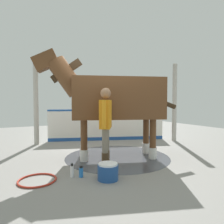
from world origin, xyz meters
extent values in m
cube|color=gray|center=(0.00, 0.00, -0.01)|extent=(16.00, 16.00, 0.02)
cylinder|color=#42444C|center=(-0.07, -0.20, 0.00)|extent=(2.65, 2.65, 0.00)
cube|color=white|center=(2.12, -0.99, 0.54)|extent=(1.49, 4.01, 1.08)
cube|color=#1E4C99|center=(2.12, -0.99, 1.11)|extent=(1.51, 4.02, 0.06)
cube|color=#1E4C99|center=(2.12, -0.99, 0.06)|extent=(1.49, 4.02, 0.12)
cylinder|color=#B7B2A8|center=(2.53, 1.42, 1.39)|extent=(0.16, 0.16, 2.77)
cylinder|color=#B7B2A8|center=(0.90, -3.11, 1.39)|extent=(0.16, 0.16, 2.77)
cube|color=brown|center=(-0.07, -0.20, 1.49)|extent=(1.70, 2.43, 1.01)
cylinder|color=brown|center=(-0.05, 0.68, 0.49)|extent=(0.16, 0.16, 0.99)
cylinder|color=silver|center=(-0.05, 0.68, 0.14)|extent=(0.20, 0.20, 0.28)
cylinder|color=brown|center=(0.47, 0.50, 0.49)|extent=(0.16, 0.16, 0.99)
cylinder|color=silver|center=(0.47, 0.50, 0.14)|extent=(0.20, 0.20, 0.28)
cylinder|color=brown|center=(-0.62, -0.90, 0.49)|extent=(0.16, 0.16, 0.99)
cylinder|color=silver|center=(-0.62, -0.90, 0.14)|extent=(0.20, 0.20, 0.28)
cylinder|color=brown|center=(-0.10, -1.09, 0.49)|extent=(0.16, 0.16, 0.99)
cylinder|color=silver|center=(-0.10, -1.09, 0.14)|extent=(0.20, 0.20, 0.28)
cylinder|color=brown|center=(0.35, 0.98, 2.01)|extent=(0.73, 0.99, 1.00)
cube|color=#382819|center=(0.35, 0.98, 2.16)|extent=(0.32, 0.75, 0.61)
cube|color=brown|center=(0.51, 1.43, 2.38)|extent=(0.48, 0.71, 0.56)
cylinder|color=#382819|center=(-0.48, -1.34, 1.39)|extent=(0.35, 0.70, 0.35)
cylinder|color=#47331E|center=(-0.56, 0.35, 0.17)|extent=(0.15, 0.15, 0.34)
cylinder|color=slate|center=(-0.56, 0.35, 0.59)|extent=(0.13, 0.13, 0.51)
cylinder|color=#47331E|center=(-0.75, 0.47, 0.17)|extent=(0.15, 0.15, 0.34)
cylinder|color=slate|center=(-0.75, 0.47, 0.59)|extent=(0.13, 0.13, 0.51)
cube|color=orange|center=(-0.66, 0.41, 1.14)|extent=(0.53, 0.45, 0.60)
cylinder|color=orange|center=(-0.41, 0.25, 1.16)|extent=(0.09, 0.09, 0.57)
cylinder|color=orange|center=(-0.91, 0.57, 1.16)|extent=(0.09, 0.09, 0.57)
sphere|color=#936B4C|center=(-0.66, 0.41, 1.59)|extent=(0.23, 0.23, 0.23)
cylinder|color=#1E478C|center=(-1.33, 0.69, 0.13)|extent=(0.38, 0.38, 0.27)
cylinder|color=white|center=(-1.33, 0.69, 0.28)|extent=(0.35, 0.35, 0.03)
cylinder|color=white|center=(-0.91, 1.23, 0.11)|extent=(0.06, 0.06, 0.21)
cylinder|color=black|center=(-0.91, 1.23, 0.23)|extent=(0.04, 0.04, 0.05)
cylinder|color=blue|center=(-0.99, 1.08, 0.09)|extent=(0.08, 0.08, 0.17)
cylinder|color=black|center=(-0.99, 1.08, 0.19)|extent=(0.05, 0.05, 0.04)
torus|color=#B72D1E|center=(-0.81, 1.83, 0.02)|extent=(0.67, 0.67, 0.03)
camera|label=1|loc=(-4.55, 2.28, 1.39)|focal=32.47mm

